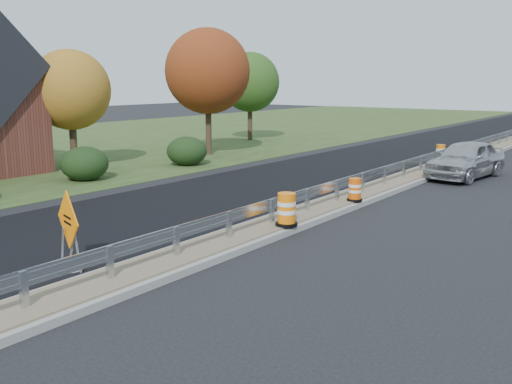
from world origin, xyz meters
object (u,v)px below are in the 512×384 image
Objects in this scene: caution_sign at (70,250)px; barrel_median_near at (287,210)px; barrel_median_far at (440,153)px; barrel_median_mid at (355,190)px; car_silver at (466,159)px.

caution_sign is 6.18m from barrel_median_near.
barrel_median_far is at bearing 104.23° from caution_sign.
barrel_median_mid is at bearing 90.00° from barrel_median_near.
barrel_median_near reaches higher than barrel_median_far.
car_silver is at bearing 96.53° from caution_sign.
caution_sign is at bearing -102.58° from barrel_median_mid.
barrel_median_near is 12.85m from car_silver.
barrel_median_far is at bearing 93.87° from barrel_median_near.
barrel_median_near is 0.19× the size of car_silver.
barrel_median_mid is 0.16× the size of car_silver.
caution_sign reaches higher than car_silver.
car_silver is at bearing 84.42° from barrel_median_near.
barrel_median_mid is 8.57m from car_silver.
caution_sign is at bearing -111.32° from barrel_median_near.
caution_sign reaches higher than barrel_median_mid.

